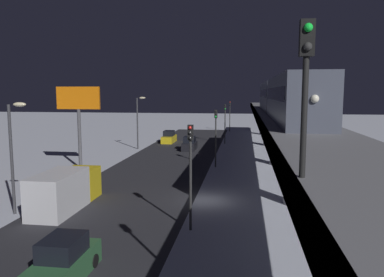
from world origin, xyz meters
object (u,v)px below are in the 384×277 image
object	(u,v)px
commercial_billboard	(78,106)
delivery_van	(65,190)
sedan_green	(63,263)
sedan_yellow	(169,138)
traffic_light_distant	(230,112)
subway_train	(282,97)
rail_signal	(306,71)
traffic_light_mid	(216,130)
traffic_light_far	(225,118)
sedan_black	(190,145)
traffic_light_near	(190,162)

from	to	relation	value
commercial_billboard	delivery_van	bearing A→B (deg)	110.48
sedan_green	sedan_yellow	distance (m)	46.16
traffic_light_distant	subway_train	bearing A→B (deg)	99.41
sedan_green	traffic_light_distant	world-z (taller)	traffic_light_distant
sedan_green	sedan_yellow	world-z (taller)	same
rail_signal	sedan_green	world-z (taller)	rail_signal
rail_signal	traffic_light_distant	world-z (taller)	rail_signal
sedan_yellow	traffic_light_mid	world-z (taller)	traffic_light_mid
sedan_green	traffic_light_far	bearing A→B (deg)	84.12
commercial_billboard	rail_signal	bearing A→B (deg)	124.13
sedan_black	traffic_light_near	world-z (taller)	traffic_light_near
subway_train	rail_signal	bearing A→B (deg)	85.78
sedan_green	sedan_yellow	bearing A→B (deg)	95.72
delivery_van	traffic_light_distant	bearing A→B (deg)	-99.76
sedan_black	delivery_van	size ratio (longest dim) A/B	0.55
traffic_light_near	traffic_light_far	world-z (taller)	same
traffic_light_near	subway_train	bearing A→B (deg)	-111.47
rail_signal	traffic_light_mid	bearing A→B (deg)	-81.52
rail_signal	traffic_light_distant	bearing A→B (deg)	-86.20
traffic_light_far	traffic_light_distant	size ratio (longest dim) A/B	1.00
traffic_light_distant	commercial_billboard	bearing A→B (deg)	70.72
delivery_van	sedan_yellow	bearing A→B (deg)	-90.32
delivery_van	traffic_light_near	distance (m)	10.36
delivery_van	traffic_light_distant	xyz separation A→B (m)	(-9.50, -55.24, 2.85)
traffic_light_near	sedan_green	bearing A→B (deg)	55.38
sedan_green	traffic_light_mid	world-z (taller)	traffic_light_mid
sedan_black	subway_train	bearing A→B (deg)	-50.89
sedan_yellow	commercial_billboard	distance (m)	23.92
traffic_light_mid	traffic_light_far	distance (m)	19.41
delivery_van	traffic_light_far	xyz separation A→B (m)	(-9.50, -35.82, 2.85)
sedan_green	subway_train	bearing A→B (deg)	64.48
traffic_light_near	commercial_billboard	size ratio (longest dim) A/B	0.72
sedan_yellow	delivery_van	xyz separation A→B (m)	(0.20, 36.12, 0.55)
traffic_light_near	traffic_light_distant	size ratio (longest dim) A/B	1.00
rail_signal	sedan_green	xyz separation A→B (m)	(9.35, -4.96, -8.03)
delivery_van	commercial_billboard	world-z (taller)	commercial_billboard
sedan_green	sedan_black	distance (m)	38.20
rail_signal	traffic_light_far	bearing A→B (deg)	-84.75
traffic_light_far	sedan_yellow	bearing A→B (deg)	-1.82
traffic_light_mid	subway_train	bearing A→B (deg)	162.40
subway_train	rail_signal	size ratio (longest dim) A/B	9.22
rail_signal	sedan_yellow	bearing A→B (deg)	-74.67
delivery_van	traffic_light_mid	world-z (taller)	traffic_light_mid
delivery_van	commercial_billboard	distance (m)	15.50
sedan_yellow	sedan_black	distance (m)	9.00
traffic_light_near	traffic_light_mid	distance (m)	19.41
sedan_yellow	traffic_light_near	bearing A→B (deg)	103.37
sedan_yellow	traffic_light_distant	bearing A→B (deg)	-115.94
sedan_green	commercial_billboard	xyz separation A→B (m)	(9.87, -23.40, 6.04)
traffic_light_near	commercial_billboard	distance (m)	22.24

